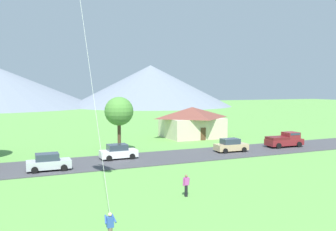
{
  "coord_description": "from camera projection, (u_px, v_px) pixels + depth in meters",
  "views": [
    {
      "loc": [
        -10.09,
        -8.19,
        8.16
      ],
      "look_at": [
        0.56,
        16.5,
        6.11
      ],
      "focal_mm": 38.45,
      "sensor_mm": 36.0,
      "label": 1
    }
  ],
  "objects": [
    {
      "name": "parked_car_tan_mid_east",
      "position": [
        231.0,
        145.0,
        45.82
      ],
      "size": [
        4.28,
        2.24,
        1.68
      ],
      "color": "tan",
      "rests_on": "road_strip"
    },
    {
      "name": "watcher_person",
      "position": [
        186.0,
        185.0,
        27.06
      ],
      "size": [
        0.56,
        0.24,
        1.68
      ],
      "color": "black",
      "rests_on": "ground"
    },
    {
      "name": "parked_car_silver_east_end",
      "position": [
        48.0,
        162.0,
        35.39
      ],
      "size": [
        4.23,
        2.14,
        1.68
      ],
      "color": "#B7BCC1",
      "rests_on": "road_strip"
    },
    {
      "name": "tree_left_of_center",
      "position": [
        119.0,
        112.0,
        45.48
      ],
      "size": [
        3.65,
        3.65,
        7.08
      ],
      "color": "#4C3823",
      "rests_on": "ground"
    },
    {
      "name": "house_left_center",
      "position": [
        192.0,
        122.0,
        59.64
      ],
      "size": [
        9.7,
        8.28,
        5.05
      ],
      "color": "beige",
      "rests_on": "ground"
    },
    {
      "name": "mountain_far_west_ridge",
      "position": [
        151.0,
        86.0,
        165.66
      ],
      "size": [
        73.81,
        73.81,
        18.69
      ],
      "primitive_type": "cone",
      "color": "slate",
      "rests_on": "ground"
    },
    {
      "name": "pickup_truck_maroon_east_side",
      "position": [
        285.0,
        140.0,
        49.61
      ],
      "size": [
        5.29,
        2.51,
        1.99
      ],
      "color": "maroon",
      "rests_on": "road_strip"
    },
    {
      "name": "parked_car_white_west_end",
      "position": [
        118.0,
        152.0,
        41.18
      ],
      "size": [
        4.22,
        2.12,
        1.68
      ],
      "color": "white",
      "rests_on": "road_strip"
    },
    {
      "name": "road_strip",
      "position": [
        114.0,
        161.0,
        39.89
      ],
      "size": [
        160.0,
        7.84,
        0.08
      ],
      "primitive_type": "cube",
      "color": "#424247",
      "rests_on": "ground"
    }
  ]
}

